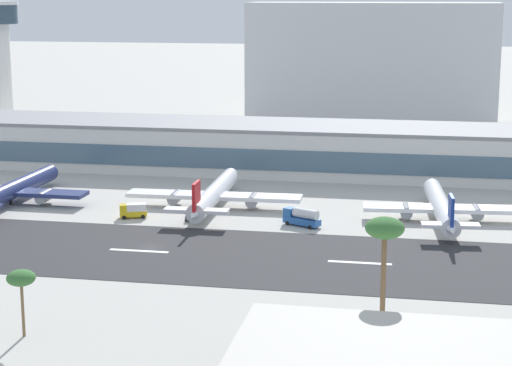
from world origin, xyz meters
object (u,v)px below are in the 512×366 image
Objects in this scene: distant_hotel_block at (372,63)px; airliner_red_tail_gate_1 at (213,195)px; airliner_navy_tail_gate_2 at (441,208)px; service_baggage_tug_1 at (190,216)px; control_tower at (1,56)px; palm_tree_1 at (385,232)px; palm_tree_0 at (21,279)px; service_box_truck_0 at (133,210)px; airliner_gold_tail_gate_0 at (11,191)px; terminal_building at (262,147)px; service_fuel_truck_2 at (302,217)px.

distant_hotel_block is 154.38m from airliner_red_tail_gate_1.
airliner_navy_tail_gate_2 reaches higher than service_baggage_tug_1.
control_tower is 2.67× the size of palm_tree_1.
palm_tree_0 is 0.58× the size of palm_tree_1.
palm_tree_1 is at bearing -143.74° from service_baggage_tug_1.
airliner_gold_tail_gate_0 is at bearing -33.80° from service_box_truck_0.
airliner_red_tail_gate_1 is at bearing -93.52° from terminal_building.
airliner_red_tail_gate_1 is 85.06m from palm_tree_0.
control_tower is at bearing 27.47° from airliner_gold_tail_gate_0.
terminal_building is 97.28m from control_tower.
control_tower is 143.11m from service_fuel_truck_2.
airliner_navy_tail_gate_2 is at bearing -135.25° from service_fuel_truck_2.
service_baggage_tug_1 is 25.12m from service_fuel_truck_2.
service_fuel_truck_2 is at bearing -91.47° from distant_hotel_block.
palm_tree_0 reaches higher than airliner_red_tail_gate_1.
palm_tree_0 reaches higher than service_box_truck_0.
airliner_navy_tail_gate_2 is 7.19× the size of service_box_truck_0.
terminal_building is 29.92× the size of service_box_truck_0.
palm_tree_0 is at bearing 93.20° from service_fuel_truck_2.
palm_tree_1 is (20.48, -59.73, 13.28)m from service_fuel_truck_2.
palm_tree_1 reaches higher than palm_tree_0.
service_fuel_truck_2 reaches higher than service_baggage_tug_1.
distant_hotel_block is 223.60m from palm_tree_1.
service_box_truck_0 is (-42.55, -162.97, -21.12)m from distant_hotel_block.
palm_tree_1 is at bearing -125.31° from airliner_gold_tail_gate_0.
control_tower reaches higher than palm_tree_1.
control_tower is at bearing -146.26° from distant_hotel_block.
airliner_gold_tail_gate_0 is (-75.62, -155.48, -19.71)m from distant_hotel_block.
palm_tree_1 reaches higher than service_box_truck_0.
control_tower is 0.50× the size of distant_hotel_block.
service_fuel_truck_2 is 64.52m from palm_tree_1.
terminal_building reaches higher than palm_tree_0.
airliner_red_tail_gate_1 is 12.61m from service_baggage_tug_1.
airliner_red_tail_gate_1 is 14.78× the size of service_baggage_tug_1.
distant_hotel_block reaches higher than airliner_gold_tail_gate_0.
airliner_red_tail_gate_1 is 7.38× the size of service_box_truck_0.
service_baggage_tug_1 is at bearing -98.18° from airliner_gold_tail_gate_0.
palm_tree_1 is (45.59, -59.95, 14.27)m from service_baggage_tug_1.
airliner_gold_tail_gate_0 reaches higher than service_fuel_truck_2.
palm_tree_1 reaches higher than terminal_building.
service_box_truck_0 is at bearing 89.23° from service_baggage_tug_1.
airliner_gold_tail_gate_0 is 7.43× the size of service_box_truck_0.
distant_hotel_block is 9.20× the size of palm_tree_0.
service_baggage_tug_1 is (13.26, 0.05, -0.74)m from service_box_truck_0.
airliner_red_tail_gate_1 is at bearing -100.14° from distant_hotel_block.
service_fuel_truck_2 is (110.72, -86.39, -27.52)m from control_tower.
terminal_building is 2.05× the size of distant_hotel_block.
service_fuel_truck_2 is (-4.19, -163.15, -20.88)m from distant_hotel_block.
service_fuel_truck_2 reaches higher than service_box_truck_0.
control_tower reaches higher than service_box_truck_0.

